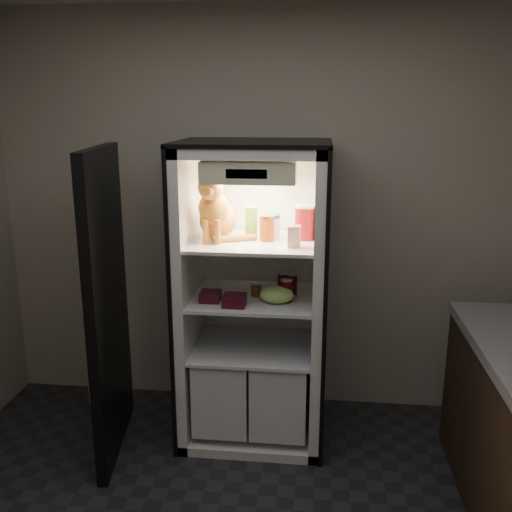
% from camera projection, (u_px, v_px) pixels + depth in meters
% --- Properties ---
extents(room_shell, '(3.60, 3.60, 3.60)m').
position_uv_depth(room_shell, '(210.00, 234.00, 2.05)').
color(room_shell, white).
rests_on(room_shell, floor).
extents(refrigerator, '(0.90, 0.72, 1.88)m').
position_uv_depth(refrigerator, '(254.00, 315.00, 3.59)').
color(refrigerator, white).
rests_on(refrigerator, floor).
extents(fridge_door, '(0.19, 0.87, 1.85)m').
position_uv_depth(fridge_door, '(108.00, 307.00, 3.37)').
color(fridge_door, black).
rests_on(fridge_door, floor).
extents(tabby_cat, '(0.36, 0.41, 0.44)m').
position_uv_depth(tabby_cat, '(216.00, 212.00, 3.39)').
color(tabby_cat, '#BC5118').
rests_on(tabby_cat, refrigerator).
extents(parmesan_shaker, '(0.07, 0.07, 0.19)m').
position_uv_depth(parmesan_shaker, '(251.00, 222.00, 3.44)').
color(parmesan_shaker, '#258832').
rests_on(parmesan_shaker, refrigerator).
extents(mayo_tub, '(0.10, 0.10, 0.14)m').
position_uv_depth(mayo_tub, '(272.00, 226.00, 3.46)').
color(mayo_tub, white).
rests_on(mayo_tub, refrigerator).
extents(salsa_jar, '(0.09, 0.09, 0.15)m').
position_uv_depth(salsa_jar, '(267.00, 228.00, 3.38)').
color(salsa_jar, maroon).
rests_on(salsa_jar, refrigerator).
extents(pepper_jar, '(0.13, 0.13, 0.21)m').
position_uv_depth(pepper_jar, '(305.00, 222.00, 3.41)').
color(pepper_jar, '#A9161B').
rests_on(pepper_jar, refrigerator).
extents(cream_carton, '(0.07, 0.07, 0.12)m').
position_uv_depth(cream_carton, '(294.00, 236.00, 3.23)').
color(cream_carton, white).
rests_on(cream_carton, refrigerator).
extents(soda_can_a, '(0.07, 0.07, 0.13)m').
position_uv_depth(soda_can_a, '(283.00, 283.00, 3.53)').
color(soda_can_a, black).
rests_on(soda_can_a, refrigerator).
extents(soda_can_b, '(0.07, 0.07, 0.13)m').
position_uv_depth(soda_can_b, '(292.00, 284.00, 3.51)').
color(soda_can_b, black).
rests_on(soda_can_b, refrigerator).
extents(soda_can_c, '(0.07, 0.07, 0.13)m').
position_uv_depth(soda_can_c, '(286.00, 290.00, 3.38)').
color(soda_can_c, black).
rests_on(soda_can_c, refrigerator).
extents(condiment_jar, '(0.06, 0.06, 0.09)m').
position_uv_depth(condiment_jar, '(256.00, 289.00, 3.49)').
color(condiment_jar, '#4F3316').
rests_on(condiment_jar, refrigerator).
extents(grape_bag, '(0.20, 0.15, 0.10)m').
position_uv_depth(grape_bag, '(277.00, 295.00, 3.36)').
color(grape_bag, '#8FB655').
rests_on(grape_bag, refrigerator).
extents(berry_box_left, '(0.12, 0.12, 0.06)m').
position_uv_depth(berry_box_left, '(211.00, 296.00, 3.39)').
color(berry_box_left, '#510D1F').
rests_on(berry_box_left, refrigerator).
extents(berry_box_right, '(0.13, 0.13, 0.07)m').
position_uv_depth(berry_box_right, '(235.00, 300.00, 3.31)').
color(berry_box_right, '#510D1F').
rests_on(berry_box_right, refrigerator).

